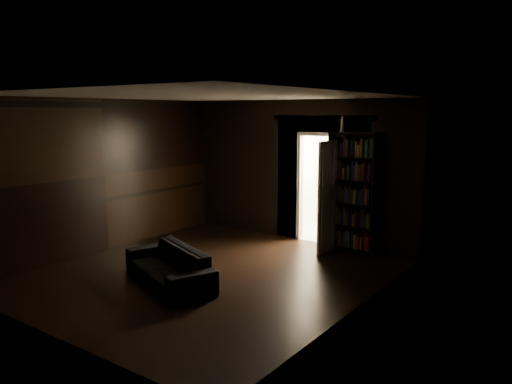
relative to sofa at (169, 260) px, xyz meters
The scene contains 9 objects.
ground 0.79m from the sofa, 72.14° to the left, with size 5.50×5.50×0.00m, color black.
room_walls 2.20m from the sofa, 83.22° to the left, with size 5.02×5.61×2.84m.
kitchen_alcove 4.68m from the sofa, 81.03° to the left, with size 2.20×1.80×2.60m.
sofa is the anchor object (origin of this frame).
bookshelf 3.65m from the sofa, 65.80° to the left, with size 0.90×0.32×2.20m, color black.
refrigerator 4.95m from the sofa, 76.04° to the left, with size 0.74×0.68×1.65m, color white.
door 3.27m from the sofa, 68.64° to the left, with size 0.85×0.05×2.05m, color white.
figurine 4.00m from the sofa, 69.44° to the left, with size 0.09×0.09×0.28m, color silver.
bottles 5.12m from the sofa, 75.86° to the left, with size 0.69×0.09×0.28m, color black.
Camera 1 is at (5.06, -5.79, 2.56)m, focal length 35.00 mm.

